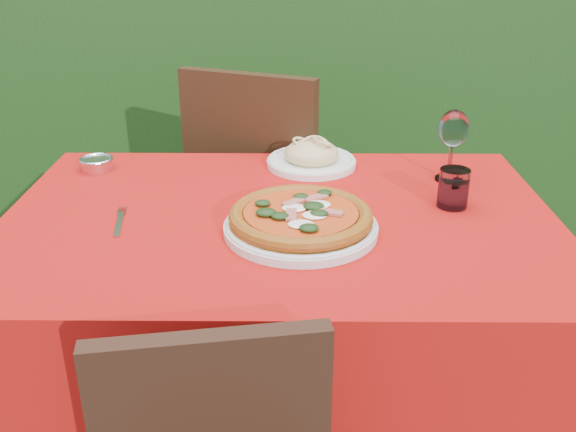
{
  "coord_description": "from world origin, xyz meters",
  "views": [
    {
      "loc": [
        0.03,
        -1.33,
        1.35
      ],
      "look_at": [
        0.02,
        -0.05,
        0.77
      ],
      "focal_mm": 40.0,
      "sensor_mm": 36.0,
      "label": 1
    }
  ],
  "objects_px": {
    "pasta_plate": "(311,157)",
    "steel_ramekin": "(97,164)",
    "water_glass": "(453,190)",
    "wine_glass": "(453,132)",
    "fork": "(119,224)",
    "chair_far": "(264,192)",
    "pizza_plate": "(301,220)"
  },
  "relations": [
    {
      "from": "pasta_plate",
      "to": "steel_ramekin",
      "type": "bearing_deg",
      "value": -176.29
    },
    {
      "from": "water_glass",
      "to": "steel_ramekin",
      "type": "relative_size",
      "value": 1.13
    },
    {
      "from": "wine_glass",
      "to": "fork",
      "type": "xyz_separation_m",
      "value": [
        -0.78,
        -0.28,
        -0.13
      ]
    },
    {
      "from": "chair_far",
      "to": "fork",
      "type": "xyz_separation_m",
      "value": [
        -0.29,
        -0.68,
        0.2
      ]
    },
    {
      "from": "chair_far",
      "to": "wine_glass",
      "type": "bearing_deg",
      "value": 163.58
    },
    {
      "from": "fork",
      "to": "pizza_plate",
      "type": "bearing_deg",
      "value": -12.77
    },
    {
      "from": "pizza_plate",
      "to": "water_glass",
      "type": "bearing_deg",
      "value": 21.48
    },
    {
      "from": "pizza_plate",
      "to": "steel_ramekin",
      "type": "bearing_deg",
      "value": 145.22
    },
    {
      "from": "pizza_plate",
      "to": "pasta_plate",
      "type": "relative_size",
      "value": 1.58
    },
    {
      "from": "water_glass",
      "to": "fork",
      "type": "bearing_deg",
      "value": -171.65
    },
    {
      "from": "pizza_plate",
      "to": "fork",
      "type": "xyz_separation_m",
      "value": [
        -0.4,
        0.03,
        -0.03
      ]
    },
    {
      "from": "pasta_plate",
      "to": "fork",
      "type": "xyz_separation_m",
      "value": [
        -0.43,
        -0.39,
        -0.02
      ]
    },
    {
      "from": "pizza_plate",
      "to": "steel_ramekin",
      "type": "xyz_separation_m",
      "value": [
        -0.54,
        0.38,
        -0.01
      ]
    },
    {
      "from": "water_glass",
      "to": "wine_glass",
      "type": "height_order",
      "value": "wine_glass"
    },
    {
      "from": "wine_glass",
      "to": "pizza_plate",
      "type": "bearing_deg",
      "value": -141.1
    },
    {
      "from": "chair_far",
      "to": "fork",
      "type": "distance_m",
      "value": 0.76
    },
    {
      "from": "pasta_plate",
      "to": "fork",
      "type": "distance_m",
      "value": 0.58
    },
    {
      "from": "pizza_plate",
      "to": "water_glass",
      "type": "relative_size",
      "value": 4.16
    },
    {
      "from": "pizza_plate",
      "to": "wine_glass",
      "type": "xyz_separation_m",
      "value": [
        0.39,
        0.31,
        0.1
      ]
    },
    {
      "from": "wine_glass",
      "to": "steel_ramekin",
      "type": "distance_m",
      "value": 0.94
    },
    {
      "from": "pasta_plate",
      "to": "fork",
      "type": "bearing_deg",
      "value": -138.22
    },
    {
      "from": "pasta_plate",
      "to": "pizza_plate",
      "type": "bearing_deg",
      "value": -94.57
    },
    {
      "from": "pasta_plate",
      "to": "water_glass",
      "type": "distance_m",
      "value": 0.42
    },
    {
      "from": "pizza_plate",
      "to": "steel_ramekin",
      "type": "relative_size",
      "value": 4.68
    },
    {
      "from": "water_glass",
      "to": "pasta_plate",
      "type": "bearing_deg",
      "value": 139.44
    },
    {
      "from": "wine_glass",
      "to": "fork",
      "type": "relative_size",
      "value": 1.11
    },
    {
      "from": "pasta_plate",
      "to": "fork",
      "type": "relative_size",
      "value": 1.45
    },
    {
      "from": "water_glass",
      "to": "wine_glass",
      "type": "distance_m",
      "value": 0.19
    },
    {
      "from": "chair_far",
      "to": "water_glass",
      "type": "relative_size",
      "value": 10.42
    },
    {
      "from": "pizza_plate",
      "to": "pasta_plate",
      "type": "bearing_deg",
      "value": 85.43
    },
    {
      "from": "water_glass",
      "to": "steel_ramekin",
      "type": "distance_m",
      "value": 0.93
    },
    {
      "from": "wine_glass",
      "to": "chair_far",
      "type": "bearing_deg",
      "value": 141.58
    }
  ]
}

